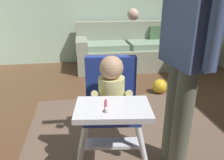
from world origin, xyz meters
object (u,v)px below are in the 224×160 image
at_px(adult_standing, 185,52).
at_px(couch, 127,50).
at_px(toy_ball, 160,86).
at_px(side_table, 204,48).
at_px(sippy_cup, 207,38).
at_px(high_chair, 111,98).

bearing_deg(adult_standing, couch, -101.10).
xyz_separation_m(toy_ball, side_table, (1.29, 1.09, 0.28)).
xyz_separation_m(couch, side_table, (1.48, -0.25, 0.05)).
distance_m(couch, adult_standing, 2.79).
distance_m(adult_standing, sippy_cup, 3.04).
bearing_deg(couch, sippy_cup, 80.75).
bearing_deg(toy_ball, couch, 98.11).
bearing_deg(toy_ball, side_table, 40.37).
distance_m(adult_standing, toy_ball, 1.67).
relative_size(toy_ball, sippy_cup, 2.08).
relative_size(couch, sippy_cup, 19.40).
xyz_separation_m(high_chair, side_table, (2.21, 2.53, -0.29)).
relative_size(high_chair, toy_ball, 4.65).
relative_size(couch, toy_ball, 9.31).
xyz_separation_m(couch, sippy_cup, (1.51, -0.25, 0.24)).
distance_m(toy_ball, side_table, 1.71).
bearing_deg(high_chair, couch, 172.41).
height_order(adult_standing, sippy_cup, adult_standing).
xyz_separation_m(toy_ball, sippy_cup, (1.32, 1.09, 0.47)).
xyz_separation_m(adult_standing, side_table, (1.69, 2.47, -0.57)).
relative_size(toy_ball, side_table, 0.40).
height_order(couch, high_chair, high_chair).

